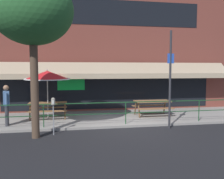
% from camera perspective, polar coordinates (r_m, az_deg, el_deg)
% --- Properties ---
extents(ground_plane, '(120.00, 120.00, 0.00)m').
position_cam_1_polar(ground_plane, '(10.69, 3.52, -8.72)').
color(ground_plane, black).
extents(patio_deck, '(15.00, 4.00, 0.10)m').
position_cam_1_polar(patio_deck, '(12.59, 1.32, -6.42)').
color(patio_deck, gray).
rests_on(patio_deck, ground).
extents(restaurant_building, '(15.00, 1.60, 8.04)m').
position_cam_1_polar(restaurant_building, '(14.61, -0.46, 10.66)').
color(restaurant_building, brown).
rests_on(restaurant_building, ground).
extents(patio_railing, '(13.84, 0.04, 0.97)m').
position_cam_1_polar(patio_railing, '(10.82, 3.16, -4.24)').
color(patio_railing, '#194723').
rests_on(patio_railing, patio_deck).
extents(picnic_table_left, '(1.80, 1.42, 0.76)m').
position_cam_1_polar(picnic_table_left, '(12.42, -14.42, -3.65)').
color(picnic_table_left, brown).
rests_on(picnic_table_left, patio_deck).
extents(picnic_table_centre, '(1.80, 1.42, 0.76)m').
position_cam_1_polar(picnic_table_centre, '(12.91, 9.19, -3.24)').
color(picnic_table_centre, brown).
rests_on(picnic_table_centre, patio_deck).
extents(patio_umbrella_left, '(2.14, 2.14, 2.38)m').
position_cam_1_polar(patio_umbrella_left, '(12.20, -14.59, 3.15)').
color(patio_umbrella_left, '#B7B2A8').
rests_on(patio_umbrella_left, patio_deck).
extents(pedestrian_walking, '(0.31, 0.61, 1.71)m').
position_cam_1_polar(pedestrian_walking, '(11.38, -22.97, -2.86)').
color(pedestrian_walking, '#333338').
rests_on(pedestrian_walking, patio_deck).
extents(parking_meter_near, '(0.15, 0.16, 1.42)m').
position_cam_1_polar(parking_meter_near, '(9.58, -13.29, -3.42)').
color(parking_meter_near, gray).
rests_on(parking_meter_near, ground).
extents(street_sign_pole, '(0.28, 0.09, 4.04)m').
position_cam_1_polar(street_sign_pole, '(10.52, 13.15, 2.39)').
color(street_sign_pole, '#2D2D33').
rests_on(street_sign_pole, ground).
extents(street_tree_curbside, '(2.85, 2.56, 6.15)m').
position_cam_1_polar(street_tree_curbside, '(9.44, -17.25, 17.73)').
color(street_tree_curbside, brown).
rests_on(street_tree_curbside, ground).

